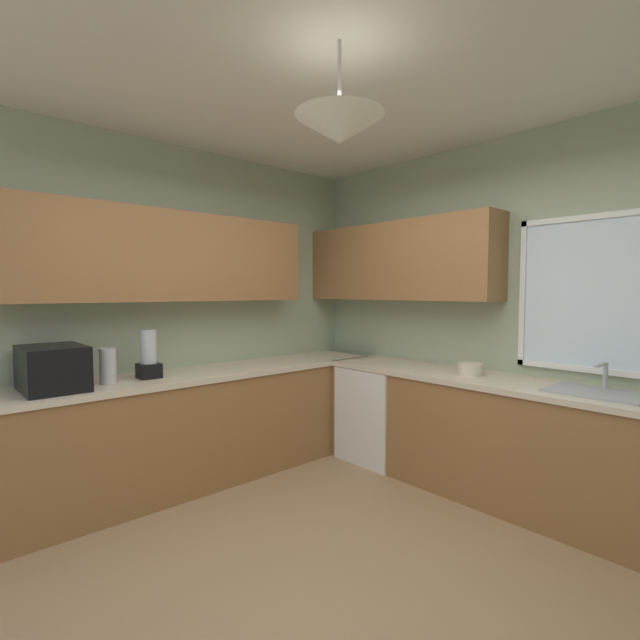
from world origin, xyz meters
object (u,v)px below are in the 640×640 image
at_px(kettle, 108,366).
at_px(blender_appliance, 149,356).
at_px(dishwasher, 381,413).
at_px(bowl, 470,369).
at_px(sink_assembly, 597,392).
at_px(microwave, 53,368).

distance_m(kettle, blender_appliance, 0.30).
distance_m(dishwasher, kettle, 2.33).
bearing_deg(bowl, blender_appliance, -128.97).
bearing_deg(dishwasher, kettle, -106.51).
bearing_deg(kettle, bowl, 55.36).
bearing_deg(sink_assembly, blender_appliance, -141.66).
bearing_deg(blender_appliance, bowl, 51.03).
xyz_separation_m(dishwasher, sink_assembly, (1.74, 0.04, 0.48)).
height_order(microwave, sink_assembly, microwave).
distance_m(microwave, kettle, 0.34).
relative_size(dishwasher, microwave, 1.75).
relative_size(kettle, blender_appliance, 0.69).
bearing_deg(bowl, sink_assembly, 0.46).
height_order(microwave, kettle, microwave).
height_order(dishwasher, microwave, microwave).
relative_size(sink_assembly, blender_appliance, 1.52).
height_order(bowl, blender_appliance, blender_appliance).
distance_m(kettle, bowl, 2.66).
relative_size(microwave, sink_assembly, 0.88).
bearing_deg(blender_appliance, microwave, -90.00).
distance_m(bowl, blender_appliance, 2.44).
xyz_separation_m(bowl, blender_appliance, (-1.53, -1.89, 0.12)).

